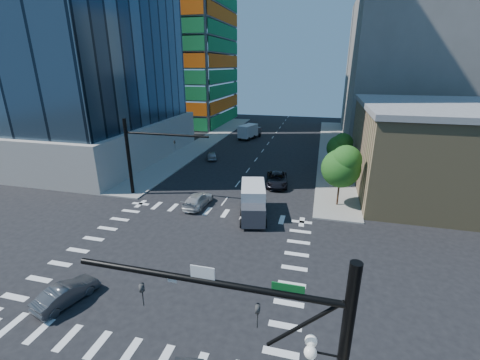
% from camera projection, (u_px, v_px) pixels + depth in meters
% --- Properties ---
extents(ground, '(160.00, 160.00, 0.00)m').
position_uv_depth(ground, '(181.00, 259.00, 25.92)').
color(ground, black).
rests_on(ground, ground).
extents(road_markings, '(20.00, 20.00, 0.01)m').
position_uv_depth(road_markings, '(181.00, 259.00, 25.92)').
color(road_markings, silver).
rests_on(road_markings, ground).
extents(sidewalk_ne, '(5.00, 60.00, 0.15)m').
position_uv_depth(sidewalk_ne, '(333.00, 149.00, 59.46)').
color(sidewalk_ne, gray).
rests_on(sidewalk_ne, ground).
extents(sidewalk_nw, '(5.00, 60.00, 0.15)m').
position_uv_depth(sidewalk_nw, '(206.00, 142.00, 65.29)').
color(sidewalk_nw, gray).
rests_on(sidewalk_nw, ground).
extents(construction_building, '(25.16, 34.50, 70.60)m').
position_uv_depth(construction_building, '(177.00, 24.00, 80.50)').
color(construction_building, slate).
rests_on(construction_building, ground).
extents(commercial_building, '(20.50, 22.50, 10.60)m').
position_uv_depth(commercial_building, '(448.00, 149.00, 38.36)').
color(commercial_building, '#948156').
rests_on(commercial_building, ground).
extents(bg_building_ne, '(24.00, 30.00, 28.00)m').
position_uv_depth(bg_building_ne, '(412.00, 69.00, 65.06)').
color(bg_building_ne, slate).
rests_on(bg_building_ne, ground).
extents(signal_mast_se, '(10.51, 2.48, 9.00)m').
position_uv_depth(signal_mast_se, '(315.00, 360.00, 11.27)').
color(signal_mast_se, black).
rests_on(signal_mast_se, sidewalk_se).
extents(signal_mast_nw, '(10.20, 0.40, 9.00)m').
position_uv_depth(signal_mast_nw, '(139.00, 151.00, 36.89)').
color(signal_mast_nw, black).
rests_on(signal_mast_nw, sidewalk_nw).
extents(tree_south, '(4.16, 4.16, 6.82)m').
position_uv_depth(tree_south, '(343.00, 166.00, 34.07)').
color(tree_south, '#382316').
rests_on(tree_south, sidewalk_ne).
extents(tree_north, '(3.54, 3.52, 5.78)m').
position_uv_depth(tree_north, '(340.00, 146.00, 45.18)').
color(tree_north, '#382316').
rests_on(tree_north, sidewalk_ne).
extents(car_nb_far, '(3.43, 6.06, 1.60)m').
position_uv_depth(car_nb_far, '(277.00, 179.00, 41.64)').
color(car_nb_far, black).
rests_on(car_nb_far, ground).
extents(car_sb_near, '(2.37, 5.09, 1.44)m').
position_uv_depth(car_sb_near, '(198.00, 200.00, 35.50)').
color(car_sb_near, silver).
rests_on(car_sb_near, ground).
extents(car_sb_mid, '(2.85, 4.18, 1.32)m').
position_uv_depth(car_sb_mid, '(212.00, 155.00, 53.25)').
color(car_sb_mid, '#9A9CA1').
rests_on(car_sb_mid, ground).
extents(car_sb_cross, '(2.52, 4.37, 1.36)m').
position_uv_depth(car_sb_cross, '(66.00, 293.00, 21.00)').
color(car_sb_cross, '#494A4E').
rests_on(car_sb_cross, ground).
extents(box_truck_near, '(3.88, 6.50, 3.19)m').
position_uv_depth(box_truck_near, '(253.00, 204.00, 32.63)').
color(box_truck_near, black).
rests_on(box_truck_near, ground).
extents(box_truck_far, '(4.06, 6.25, 3.03)m').
position_uv_depth(box_truck_far, '(250.00, 132.00, 68.19)').
color(box_truck_far, black).
rests_on(box_truck_far, ground).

